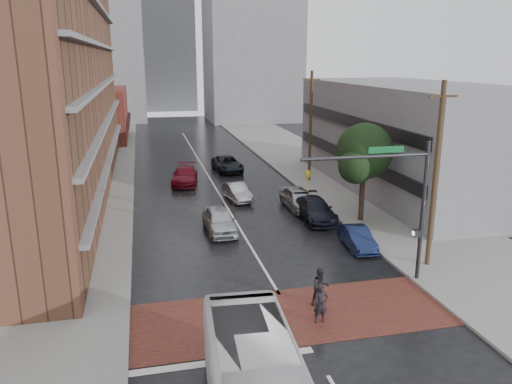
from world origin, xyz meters
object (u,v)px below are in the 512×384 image
pedestrian_a (321,304)px  car_travel_a (219,221)px  car_parked_near (357,238)px  pedestrian_b (321,287)px  car_travel_b (237,192)px  car_parked_far (298,198)px  car_travel_c (185,175)px  suv_travel (227,164)px  car_parked_mid (315,209)px

pedestrian_a → car_travel_a: (-2.45, 12.47, -0.10)m
car_travel_a → car_parked_near: bearing=-32.9°
pedestrian_b → car_travel_b: size_ratio=0.44×
pedestrian_b → car_travel_a: 11.36m
car_travel_a → car_travel_b: 7.65m
car_travel_b → car_parked_far: 5.24m
car_travel_a → car_travel_c: car_travel_a is taller
pedestrian_b → car_parked_far: size_ratio=0.38×
pedestrian_a → car_travel_a: size_ratio=0.38×
car_travel_c → car_parked_near: (8.66, -18.30, -0.14)m
pedestrian_a → suv_travel: (1.15, 30.41, -0.14)m
car_travel_c → car_parked_far: 12.38m
pedestrian_b → car_travel_b: 18.18m
pedestrian_b → car_travel_c: size_ratio=0.34×
car_travel_c → pedestrian_a: bearing=-73.5°
pedestrian_b → car_parked_far: bearing=68.9°
car_parked_near → car_parked_far: car_parked_far is taller
suv_travel → car_parked_near: size_ratio=1.38×
car_parked_mid → car_travel_c: bearing=123.9°
pedestrian_b → suv_travel: (0.60, 28.90, -0.15)m
suv_travel → car_parked_mid: 17.20m
pedestrian_a → suv_travel: pedestrian_a is taller
pedestrian_a → car_travel_a: pedestrian_a is taller
pedestrian_a → car_parked_far: (4.17, 16.37, -0.08)m
car_travel_b → pedestrian_a: bearing=-98.2°
car_travel_b → car_parked_mid: 7.56m
car_travel_b → car_parked_far: car_parked_far is taller
pedestrian_a → car_travel_c: bearing=96.5°
pedestrian_b → car_travel_a: pedestrian_b is taller
car_parked_near → car_travel_a: bearing=152.5°
suv_travel → car_parked_far: (3.02, -14.04, 0.07)m
car_parked_mid → car_parked_far: (-0.34, 2.83, 0.05)m
car_parked_near → car_parked_mid: car_parked_mid is taller
pedestrian_a → car_travel_c: pedestrian_a is taller
pedestrian_b → car_parked_mid: 12.67m
car_travel_b → suv_travel: 10.78m
car_travel_c → car_travel_a: bearing=-76.7°
suv_travel → car_parked_mid: car_parked_mid is taller
car_travel_a → car_parked_mid: car_travel_a is taller
pedestrian_b → suv_travel: bearing=81.4°
pedestrian_b → car_parked_far: 15.30m
car_travel_c → car_parked_near: car_travel_c is taller
car_travel_b → suv_travel: size_ratio=0.76×
car_parked_mid → car_parked_far: bearing=98.2°
car_parked_far → car_parked_mid: bearing=-84.8°
car_parked_near → car_parked_far: 8.64m
pedestrian_a → car_parked_far: 16.90m
car_travel_a → suv_travel: car_travel_a is taller
car_travel_c → car_parked_far: car_parked_far is taller
pedestrian_b → car_parked_near: bearing=46.3°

